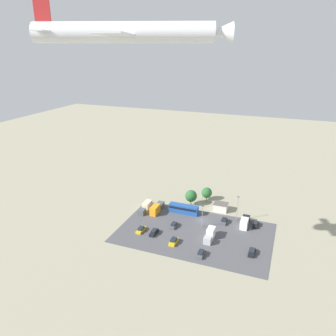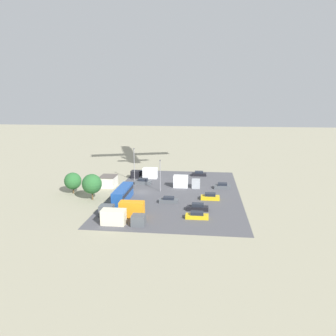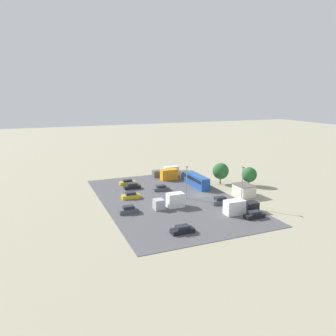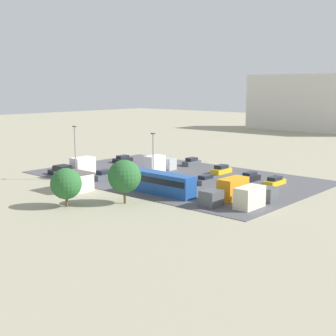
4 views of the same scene
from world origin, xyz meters
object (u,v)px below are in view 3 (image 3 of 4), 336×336
at_px(parked_car_3, 132,186).
at_px(parked_car_6, 254,215).
at_px(parked_truck_2, 239,207).
at_px(parked_truck_3, 173,174).
at_px(parked_car_0, 127,182).
at_px(parked_car_2, 161,188).
at_px(parked_truck_1, 167,172).
at_px(bus, 196,180).
at_px(parked_truck_0, 171,201).
at_px(shed_building, 244,190).
at_px(parked_car_5, 220,201).
at_px(parked_car_7, 131,196).
at_px(parked_car_1, 129,210).
at_px(parked_car_4, 182,230).

bearing_deg(parked_car_3, parked_car_6, -150.26).
relative_size(parked_truck_2, parked_truck_3, 0.87).
height_order(parked_car_0, parked_car_6, parked_car_6).
distance_m(parked_car_2, parked_truck_1, 16.12).
xyz_separation_m(bus, parked_truck_0, (-13.56, 13.60, -0.28)).
relative_size(parked_car_2, parked_truck_1, 0.52).
bearing_deg(parked_truck_1, bus, -167.48).
distance_m(shed_building, parked_truck_3, 24.34).
relative_size(parked_car_5, parked_car_7, 1.03).
bearing_deg(parked_car_1, parked_car_4, 24.84).
distance_m(parked_car_4, parked_car_7, 24.08).
relative_size(parked_car_3, parked_car_7, 1.03).
bearing_deg(parked_truck_1, parked_truck_2, -177.11).
distance_m(bus, parked_truck_3, 10.17).
xyz_separation_m(parked_car_0, parked_car_4, (-36.67, -0.43, 0.02)).
distance_m(parked_car_6, parked_truck_1, 40.57).
bearing_deg(parked_truck_2, parked_truck_1, -177.11).
height_order(parked_car_5, parked_truck_2, parked_truck_2).
height_order(parked_truck_2, parked_truck_3, parked_truck_3).
bearing_deg(parked_truck_3, parked_truck_1, -176.17).
xyz_separation_m(parked_car_5, parked_truck_1, (29.80, 1.35, 0.64)).
xyz_separation_m(parked_truck_0, parked_truck_1, (27.70, -10.46, -0.15)).
bearing_deg(shed_building, parked_truck_0, 93.16).
xyz_separation_m(bus, parked_car_2, (-0.06, 10.74, -1.17)).
bearing_deg(parked_truck_0, parked_truck_2, -126.67).
distance_m(parked_car_2, parked_truck_2, 24.59).
distance_m(bus, parked_truck_1, 14.49).
relative_size(parked_car_6, parked_truck_1, 0.52).
bearing_deg(parked_truck_0, parked_car_1, 89.10).
xyz_separation_m(parked_car_6, parked_car_7, (22.77, 20.28, 0.04)).
bearing_deg(parked_car_1, parked_truck_0, 89.10).
relative_size(bus, parked_truck_0, 1.55).
bearing_deg(shed_building, parked_car_2, 55.46).
bearing_deg(shed_building, parked_truck_2, 140.60).
bearing_deg(parked_truck_2, parked_car_7, -135.40).
height_order(parked_car_1, parked_car_5, parked_car_5).
bearing_deg(parked_car_5, parked_car_7, -123.36).
relative_size(parked_car_0, parked_car_3, 1.01).
bearing_deg(parked_car_3, parked_car_4, -179.20).
distance_m(parked_truck_0, parked_truck_3, 25.68).
bearing_deg(parked_car_4, parked_truck_1, 161.49).
distance_m(parked_car_5, parked_truck_3, 25.45).
distance_m(shed_building, parked_car_6, 15.63).
height_order(parked_car_4, parked_truck_1, parked_truck_1).
relative_size(parked_car_1, parked_car_7, 0.97).
distance_m(bus, parked_car_3, 18.08).
bearing_deg(parked_car_3, parked_truck_0, -167.79).
height_order(shed_building, parked_car_7, shed_building).
bearing_deg(parked_car_0, parked_car_3, 179.82).
distance_m(shed_building, parked_truck_2, 13.36).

